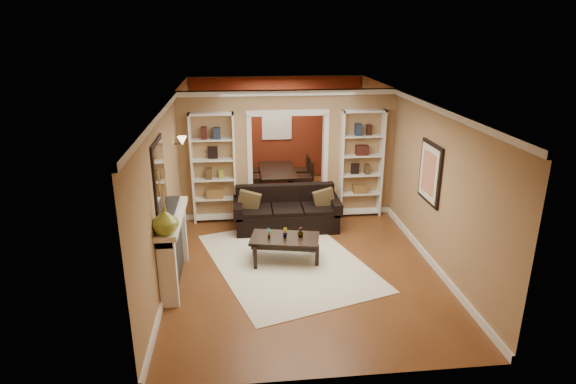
{
  "coord_description": "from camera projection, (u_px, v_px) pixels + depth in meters",
  "views": [
    {
      "loc": [
        -1.03,
        -8.56,
        3.95
      ],
      "look_at": [
        -0.21,
        -0.8,
        1.22
      ],
      "focal_mm": 30.0,
      "sensor_mm": 36.0,
      "label": 1
    }
  ],
  "objects": [
    {
      "name": "dining_table",
      "position": [
        279.0,
        180.0,
        12.0
      ],
      "size": [
        1.58,
        0.88,
        0.55
      ],
      "primitive_type": "imported",
      "rotation": [
        0.0,
        0.0,
        1.57
      ],
      "color": "black",
      "rests_on": "floor"
    },
    {
      "name": "red_back_panel",
      "position": [
        277.0,
        129.0,
        12.74
      ],
      "size": [
        4.44,
        0.04,
        2.64
      ],
      "primitive_type": "cube",
      "color": "maroon",
      "rests_on": "floor"
    },
    {
      "name": "chandelier",
      "position": [
        281.0,
        111.0,
        11.31
      ],
      "size": [
        0.5,
        0.5,
        0.3
      ],
      "primitive_type": "cube",
      "color": "#392119",
      "rests_on": "ceiling"
    },
    {
      "name": "dining_chair_ne",
      "position": [
        302.0,
        177.0,
        11.72
      ],
      "size": [
        0.56,
        0.56,
        0.86
      ],
      "primitive_type": "cube",
      "rotation": [
        0.0,
        0.0,
        -1.98
      ],
      "color": "black",
      "rests_on": "floor"
    },
    {
      "name": "area_rug",
      "position": [
        287.0,
        261.0,
        8.46
      ],
      "size": [
        3.27,
        3.89,
        0.01
      ],
      "primitive_type": "cube",
      "rotation": [
        0.0,
        0.0,
        0.31
      ],
      "color": "white",
      "rests_on": "floor"
    },
    {
      "name": "framed_art",
      "position": [
        430.0,
        173.0,
        8.21
      ],
      "size": [
        0.04,
        0.85,
        1.05
      ],
      "primitive_type": "cube",
      "color": "black",
      "rests_on": "wall_right"
    },
    {
      "name": "mirror",
      "position": [
        159.0,
        176.0,
        7.22
      ],
      "size": [
        0.03,
        0.95,
        1.1
      ],
      "primitive_type": "cube",
      "color": "silver",
      "rests_on": "wall_left"
    },
    {
      "name": "dining_chair_se",
      "position": [
        299.0,
        170.0,
        12.28
      ],
      "size": [
        0.44,
        0.44,
        0.84
      ],
      "primitive_type": "cube",
      "rotation": [
        0.0,
        0.0,
        -1.51
      ],
      "color": "black",
      "rests_on": "floor"
    },
    {
      "name": "ceiling",
      "position": [
        295.0,
        99.0,
        8.55
      ],
      "size": [
        8.0,
        8.0,
        0.0
      ],
      "primitive_type": "plane",
      "rotation": [
        3.14,
        0.0,
        0.0
      ],
      "color": "white",
      "rests_on": "ground"
    },
    {
      "name": "plant_left",
      "position": [
        269.0,
        233.0,
        8.3
      ],
      "size": [
        0.11,
        0.12,
        0.19
      ],
      "primitive_type": "imported",
      "rotation": [
        0.0,
        0.0,
        1.07
      ],
      "color": "#336626",
      "rests_on": "coffee_table"
    },
    {
      "name": "wall_sconce",
      "position": [
        179.0,
        142.0,
        9.14
      ],
      "size": [
        0.18,
        0.18,
        0.22
      ],
      "primitive_type": "cube",
      "color": "#FFE0A5",
      "rests_on": "wall_left"
    },
    {
      "name": "dining_chair_sw",
      "position": [
        256.0,
        171.0,
        12.16
      ],
      "size": [
        0.51,
        0.51,
        0.9
      ],
      "primitive_type": "cube",
      "rotation": [
        0.0,
        0.0,
        1.74
      ],
      "color": "black",
      "rests_on": "floor"
    },
    {
      "name": "floor",
      "position": [
        294.0,
        237.0,
        9.44
      ],
      "size": [
        8.0,
        8.0,
        0.0
      ],
      "primitive_type": "plane",
      "color": "brown",
      "rests_on": "ground"
    },
    {
      "name": "wall_left",
      "position": [
        172.0,
        175.0,
        8.77
      ],
      "size": [
        0.0,
        8.0,
        8.0
      ],
      "primitive_type": "plane",
      "rotation": [
        1.57,
        0.0,
        1.57
      ],
      "color": "#A27D55",
      "rests_on": "ground"
    },
    {
      "name": "coffee_table",
      "position": [
        285.0,
        249.0,
        8.43
      ],
      "size": [
        1.29,
        0.87,
        0.45
      ],
      "primitive_type": "cube",
      "rotation": [
        0.0,
        0.0,
        -0.21
      ],
      "color": "black",
      "rests_on": "floor"
    },
    {
      "name": "bookshelf_right",
      "position": [
        361.0,
        164.0,
        10.19
      ],
      "size": [
        0.9,
        0.3,
        2.3
      ],
      "primitive_type": "cube",
      "color": "white",
      "rests_on": "floor"
    },
    {
      "name": "dining_chair_nw",
      "position": [
        257.0,
        177.0,
        11.6
      ],
      "size": [
        0.56,
        0.56,
        0.93
      ],
      "primitive_type": "cube",
      "rotation": [
        0.0,
        0.0,
        1.32
      ],
      "color": "black",
      "rests_on": "floor"
    },
    {
      "name": "dining_window",
      "position": [
        277.0,
        121.0,
        12.62
      ],
      "size": [
        0.78,
        0.03,
        0.98
      ],
      "primitive_type": "cube",
      "color": "#8CA5CC",
      "rests_on": "wall_back"
    },
    {
      "name": "pillow_right",
      "position": [
        324.0,
        199.0,
        9.71
      ],
      "size": [
        0.42,
        0.16,
        0.41
      ],
      "primitive_type": "cube",
      "rotation": [
        0.0,
        0.0,
        0.11
      ],
      "color": "brown",
      "rests_on": "sofa"
    },
    {
      "name": "plant_center",
      "position": [
        285.0,
        233.0,
        8.33
      ],
      "size": [
        0.11,
        0.12,
        0.18
      ],
      "primitive_type": "imported",
      "rotation": [
        0.0,
        0.0,
        1.91
      ],
      "color": "#336626",
      "rests_on": "coffee_table"
    },
    {
      "name": "wall_back",
      "position": [
        277.0,
        128.0,
        12.75
      ],
      "size": [
        8.0,
        0.0,
        8.0
      ],
      "primitive_type": "plane",
      "rotation": [
        1.57,
        0.0,
        0.0
      ],
      "color": "#A27D55",
      "rests_on": "ground"
    },
    {
      "name": "fireplace",
      "position": [
        175.0,
        249.0,
        7.64
      ],
      "size": [
        0.32,
        1.7,
        1.16
      ],
      "primitive_type": "cube",
      "color": "white",
      "rests_on": "floor"
    },
    {
      "name": "sofa",
      "position": [
        287.0,
        209.0,
        9.72
      ],
      "size": [
        2.14,
        0.92,
        0.83
      ],
      "primitive_type": "cube",
      "color": "black",
      "rests_on": "floor"
    },
    {
      "name": "plant_right",
      "position": [
        301.0,
        232.0,
        8.35
      ],
      "size": [
        0.14,
        0.14,
        0.19
      ],
      "primitive_type": "imported",
      "rotation": [
        0.0,
        0.0,
        4.34
      ],
      "color": "#336626",
      "rests_on": "coffee_table"
    },
    {
      "name": "partition_wall",
      "position": [
        288.0,
        155.0,
        10.12
      ],
      "size": [
        4.5,
        0.15,
        2.7
      ],
      "primitive_type": "cube",
      "color": "#A27D55",
      "rests_on": "floor"
    },
    {
      "name": "wall_front",
      "position": [
        338.0,
        276.0,
        5.24
      ],
      "size": [
        8.0,
        0.0,
        8.0
      ],
      "primitive_type": "plane",
      "rotation": [
        -1.57,
        0.0,
        0.0
      ],
      "color": "#A27D55",
      "rests_on": "ground"
    },
    {
      "name": "bookshelf_left",
      "position": [
        214.0,
        168.0,
        9.88
      ],
      "size": [
        0.9,
        0.3,
        2.3
      ],
      "primitive_type": "cube",
      "color": "white",
      "rests_on": "floor"
    },
    {
      "name": "wall_right",
      "position": [
        411.0,
        168.0,
        9.22
      ],
      "size": [
        0.0,
        8.0,
        8.0
      ],
      "primitive_type": "plane",
      "rotation": [
        1.57,
        0.0,
        -1.57
      ],
      "color": "#A27D55",
      "rests_on": "ground"
    },
    {
      "name": "pillow_left",
      "position": [
        249.0,
        201.0,
        9.56
      ],
      "size": [
        0.45,
        0.22,
        0.43
      ],
      "primitive_type": "cube",
      "rotation": [
        0.0,
        0.0,
        -0.24
      ],
      "color": "brown",
      "rests_on": "sofa"
    },
    {
      "name": "vase",
      "position": [
        165.0,
        220.0,
        6.72
      ],
      "size": [
        0.47,
        0.47,
        0.39
      ],
      "primitive_type": "imported",
      "rotation": [
        0.0,
        0.0,
        -0.31
      ],
      "color": "olive",
      "rests_on": "fireplace"
    }
  ]
}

